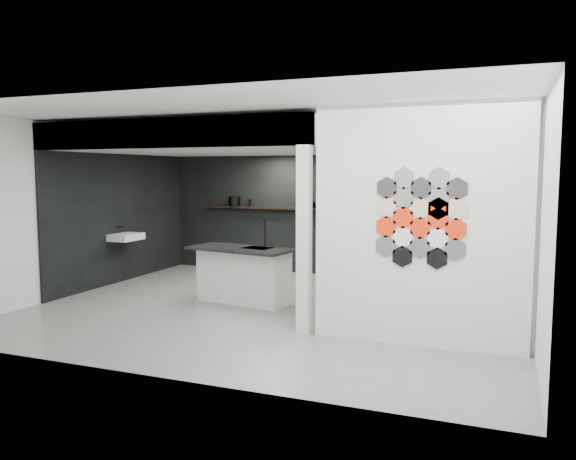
% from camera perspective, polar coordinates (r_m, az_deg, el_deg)
% --- Properties ---
extents(floor, '(7.00, 6.00, 0.01)m').
position_cam_1_polar(floor, '(8.41, -1.39, -8.02)').
color(floor, slate).
extents(partition_panel, '(2.45, 0.15, 2.80)m').
position_cam_1_polar(partition_panel, '(6.63, 13.17, 0.39)').
color(partition_panel, silver).
rests_on(partition_panel, floor).
extents(bay_clad_back, '(4.40, 0.04, 2.35)m').
position_cam_1_polar(bay_clad_back, '(11.44, -1.70, 1.66)').
color(bay_clad_back, black).
rests_on(bay_clad_back, floor).
extents(bay_clad_left, '(0.04, 4.00, 2.35)m').
position_cam_1_polar(bay_clad_left, '(10.83, -16.50, 1.19)').
color(bay_clad_left, black).
rests_on(bay_clad_left, floor).
extents(bulkhead, '(4.40, 4.00, 0.40)m').
position_cam_1_polar(bulkhead, '(9.64, -6.35, 9.02)').
color(bulkhead, silver).
rests_on(bulkhead, corner_column).
extents(corner_column, '(0.16, 0.16, 2.35)m').
position_cam_1_polar(corner_column, '(6.99, 1.65, -1.04)').
color(corner_column, silver).
rests_on(corner_column, floor).
extents(fascia_beam, '(4.40, 0.16, 0.40)m').
position_cam_1_polar(fascia_beam, '(7.99, -12.81, 9.57)').
color(fascia_beam, silver).
rests_on(fascia_beam, corner_column).
extents(wall_basin, '(0.40, 0.60, 0.12)m').
position_cam_1_polar(wall_basin, '(10.56, -16.12, -0.69)').
color(wall_basin, silver).
rests_on(wall_basin, bay_clad_left).
extents(display_shelf, '(3.00, 0.15, 0.04)m').
position_cam_1_polar(display_shelf, '(11.29, -1.44, 2.25)').
color(display_shelf, black).
rests_on(display_shelf, bay_clad_back).
extents(kitchen_island, '(1.74, 1.00, 1.32)m').
position_cam_1_polar(kitchen_island, '(8.74, -4.56, -4.49)').
color(kitchen_island, silver).
rests_on(kitchen_island, floor).
extents(stockpot, '(0.28, 0.28, 0.20)m').
position_cam_1_polar(stockpot, '(11.66, -5.46, 2.92)').
color(stockpot, black).
rests_on(stockpot, display_shelf).
extents(kettle, '(0.21, 0.21, 0.16)m').
position_cam_1_polar(kettle, '(11.01, 2.29, 2.66)').
color(kettle, black).
rests_on(kettle, display_shelf).
extents(glass_bowl, '(0.15, 0.15, 0.09)m').
position_cam_1_polar(glass_bowl, '(10.84, 5.16, 2.41)').
color(glass_bowl, gray).
rests_on(glass_bowl, display_shelf).
extents(glass_vase, '(0.11, 0.11, 0.15)m').
position_cam_1_polar(glass_vase, '(10.84, 5.16, 2.58)').
color(glass_vase, gray).
rests_on(glass_vase, display_shelf).
extents(bottle_dark, '(0.06, 0.06, 0.15)m').
position_cam_1_polar(bottle_dark, '(11.51, -3.92, 2.77)').
color(bottle_dark, black).
rests_on(bottle_dark, display_shelf).
extents(utensil_cup, '(0.09, 0.09, 0.09)m').
position_cam_1_polar(utensil_cup, '(11.63, -5.17, 2.65)').
color(utensil_cup, black).
rests_on(utensil_cup, display_shelf).
extents(hex_tile_cluster, '(1.04, 0.02, 1.16)m').
position_cam_1_polar(hex_tile_cluster, '(6.53, 13.38, 1.23)').
color(hex_tile_cluster, black).
rests_on(hex_tile_cluster, partition_panel).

